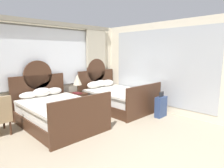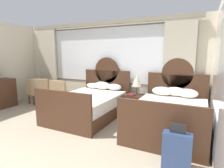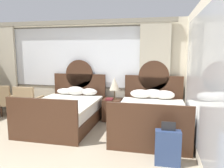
# 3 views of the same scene
# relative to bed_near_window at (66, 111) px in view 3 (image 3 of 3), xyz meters

# --- Properties ---
(wall_back_window) EXTENTS (6.17, 0.22, 2.70)m
(wall_back_window) POSITION_rel_bed_near_window_xyz_m (-0.18, 1.11, 1.07)
(wall_back_window) COLOR beige
(wall_back_window) RESTS_ON ground_plane
(wall_right_mirror) EXTENTS (0.08, 4.92, 2.70)m
(wall_right_mirror) POSITION_rel_bed_near_window_xyz_m (2.94, -1.32, 0.99)
(wall_right_mirror) COLOR beige
(wall_right_mirror) RESTS_ON ground_plane
(bed_near_window) EXTENTS (1.53, 2.16, 1.58)m
(bed_near_window) POSITION_rel_bed_near_window_xyz_m (0.00, 0.00, 0.00)
(bed_near_window) COLOR #472B1C
(bed_near_window) RESTS_ON ground_plane
(bed_near_mirror) EXTENTS (1.53, 2.16, 1.58)m
(bed_near_mirror) POSITION_rel_bed_near_window_xyz_m (2.09, 0.01, 0.00)
(bed_near_mirror) COLOR #472B1C
(bed_near_mirror) RESTS_ON ground_plane
(nightstand_between_beds) EXTENTS (0.47, 0.50, 0.57)m
(nightstand_between_beds) POSITION_rel_bed_near_window_xyz_m (1.05, 0.65, -0.07)
(nightstand_between_beds) COLOR #472B1C
(nightstand_between_beds) RESTS_ON ground_plane
(table_lamp_on_nightstand) EXTENTS (0.27, 0.27, 0.57)m
(table_lamp_on_nightstand) POSITION_rel_bed_near_window_xyz_m (1.09, 0.69, 0.61)
(table_lamp_on_nightstand) COLOR brown
(table_lamp_on_nightstand) RESTS_ON nightstand_between_beds
(book_on_nightstand) EXTENTS (0.18, 0.26, 0.03)m
(book_on_nightstand) POSITION_rel_bed_near_window_xyz_m (0.99, 0.56, 0.23)
(book_on_nightstand) COLOR maroon
(book_on_nightstand) RESTS_ON nightstand_between_beds
(armchair_by_window_left) EXTENTS (0.60, 0.60, 0.89)m
(armchair_by_window_left) POSITION_rel_bed_near_window_xyz_m (-1.28, 0.36, 0.11)
(armchair_by_window_left) COLOR tan
(armchair_by_window_left) RESTS_ON ground_plane
(armchair_by_window_centre) EXTENTS (0.74, 0.74, 0.89)m
(armchair_by_window_centre) POSITION_rel_bed_near_window_xyz_m (-2.11, 0.36, 0.11)
(armchair_by_window_centre) COLOR tan
(armchair_by_window_centre) RESTS_ON ground_plane
(suitcase_on_floor) EXTENTS (0.41, 0.19, 0.72)m
(suitcase_on_floor) POSITION_rel_bed_near_window_xyz_m (2.42, -1.44, -0.06)
(suitcase_on_floor) COLOR navy
(suitcase_on_floor) RESTS_ON ground_plane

